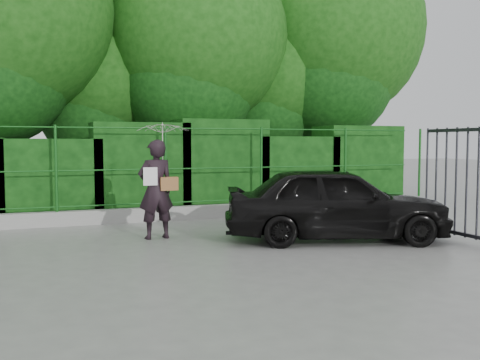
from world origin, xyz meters
name	(u,v)px	position (x,y,z in m)	size (l,w,h in m)	color
ground	(210,265)	(0.00, 0.00, 0.00)	(80.00, 80.00, 0.00)	gray
kerb	(148,215)	(0.00, 4.50, 0.15)	(14.00, 0.25, 0.30)	#9E9E99
fence	(158,167)	(0.22, 4.50, 1.20)	(14.13, 0.06, 1.80)	#155117
hedge	(149,173)	(0.22, 5.50, 1.01)	(14.20, 1.20, 2.30)	black
trees	(165,39)	(1.14, 7.74, 4.62)	(17.10, 6.15, 8.08)	black
woman	(160,163)	(-0.18, 2.38, 1.37)	(0.97, 0.97, 2.11)	black
car	(335,203)	(2.67, 1.07, 0.67)	(1.57, 3.91, 1.33)	black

